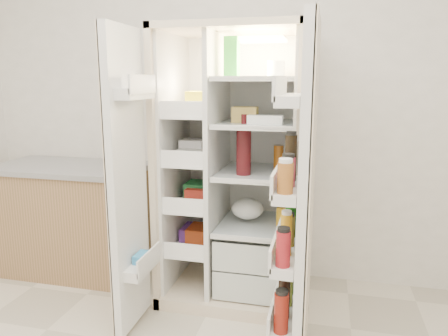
# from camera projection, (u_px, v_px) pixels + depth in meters

# --- Properties ---
(wall_back) EXTENTS (4.00, 0.02, 2.70)m
(wall_back) POSITION_uv_depth(u_px,v_px,m) (232.00, 97.00, 3.12)
(wall_back) COLOR white
(wall_back) RESTS_ON floor
(refrigerator) EXTENTS (0.92, 0.70, 1.80)m
(refrigerator) POSITION_uv_depth(u_px,v_px,m) (238.00, 189.00, 2.89)
(refrigerator) COLOR beige
(refrigerator) RESTS_ON floor
(freezer_door) EXTENTS (0.15, 0.40, 1.72)m
(freezer_door) POSITION_uv_depth(u_px,v_px,m) (128.00, 184.00, 2.40)
(freezer_door) COLOR silver
(freezer_door) RESTS_ON floor
(fridge_door) EXTENTS (0.17, 0.58, 1.72)m
(fridge_door) POSITION_uv_depth(u_px,v_px,m) (302.00, 205.00, 2.09)
(fridge_door) COLOR silver
(fridge_door) RESTS_ON floor
(kitchen_counter) EXTENTS (1.16, 0.62, 0.84)m
(kitchen_counter) POSITION_uv_depth(u_px,v_px,m) (73.00, 218.00, 3.29)
(kitchen_counter) COLOR #9E734F
(kitchen_counter) RESTS_ON floor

